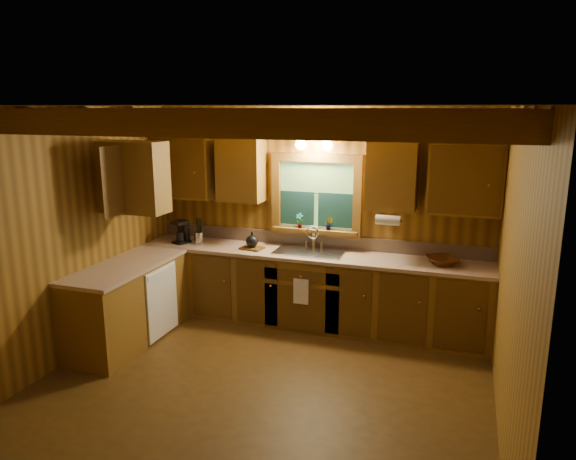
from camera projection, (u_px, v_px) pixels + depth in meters
The scene contains 20 objects.
room at pixel (260, 255), 4.76m from camera, with size 4.20×4.20×4.20m.
ceiling_beams at pixel (258, 119), 4.49m from camera, with size 4.20×2.54×0.18m.
base_cabinets at pixel (262, 294), 6.30m from camera, with size 4.20×2.22×0.86m.
countertop at pixel (262, 257), 6.20m from camera, with size 4.20×2.24×0.04m.
backsplash at pixel (316, 240), 6.57m from camera, with size 4.20×0.02×0.16m, color tan.
dishwasher_panel at pixel (162, 302), 6.04m from camera, with size 0.02×0.60×0.80m, color white.
upper_cabinets at pixel (259, 174), 6.13m from camera, with size 4.19×1.77×0.78m.
window at pixel (316, 197), 6.43m from camera, with size 1.12×0.08×1.00m.
window_sill at pixel (315, 230), 6.48m from camera, with size 1.06×0.14×0.04m, color brown.
wall_sconce at pixel (314, 144), 6.18m from camera, with size 0.45×0.21×0.17m.
paper_towel_roll at pixel (388, 220), 5.87m from camera, with size 0.11×0.11×0.27m, color white.
dish_towel at pixel (301, 292), 6.11m from camera, with size 0.18×0.01×0.30m, color white.
sink at pixel (309, 256), 6.34m from camera, with size 0.82×0.48×0.43m.
coffee_maker at pixel (182, 232), 6.76m from camera, with size 0.16×0.21×0.29m.
utensil_crock at pixel (199, 237), 6.75m from camera, with size 0.11×0.11×0.32m.
cutting_board at pixel (252, 248), 6.48m from camera, with size 0.27×0.19×0.02m, color #503411.
teakettle at pixel (252, 241), 6.46m from camera, with size 0.15×0.15×0.19m.
wicker_basket at pixel (442, 261), 5.84m from camera, with size 0.35×0.35×0.09m, color #48230C.
potted_plant_left at pixel (299, 221), 6.50m from camera, with size 0.10×0.07×0.19m, color #503411.
potted_plant_right at pixel (329, 224), 6.40m from camera, with size 0.09×0.07×0.16m, color #503411.
Camera 1 is at (1.71, -4.27, 2.59)m, focal length 33.18 mm.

